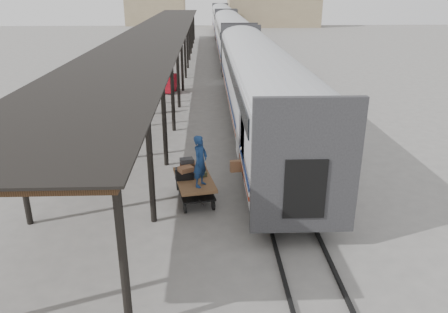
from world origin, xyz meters
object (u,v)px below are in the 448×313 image
Objects in this scene: baggage_cart at (194,183)px; luggage_tug at (169,84)px; porter at (200,161)px; pedestrian at (149,100)px.

baggage_cart is 1.53× the size of luggage_tug.
luggage_tug reaches higher than baggage_cart.
luggage_tug is 0.93× the size of porter.
porter is 12.91m from pedestrian.
porter reaches higher than luggage_tug.
baggage_cart is at bearing 122.70° from pedestrian.
pedestrian reaches higher than baggage_cart.
pedestrian is at bearing 93.54° from baggage_cart.
baggage_cart is at bearing 49.68° from porter.
porter is (2.58, -18.48, 1.16)m from luggage_tug.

